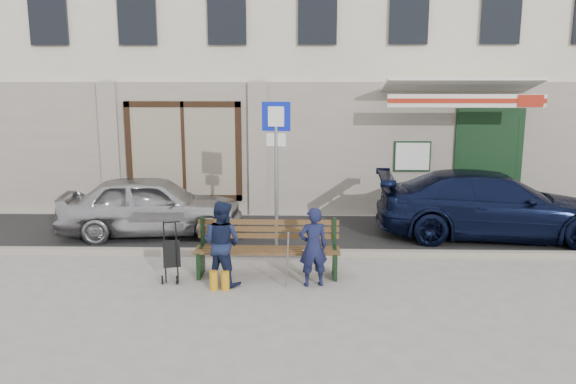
{
  "coord_description": "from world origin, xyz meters",
  "views": [
    {
      "loc": [
        -0.31,
        -8.55,
        3.18
      ],
      "look_at": [
        -0.59,
        1.6,
        1.2
      ],
      "focal_mm": 35.0,
      "sensor_mm": 36.0,
      "label": 1
    }
  ],
  "objects_px": {
    "car_silver": "(152,205)",
    "man": "(313,247)",
    "woman": "(222,243)",
    "stroller": "(171,255)",
    "parking_sign": "(276,153)",
    "bench": "(265,249)",
    "car_navy": "(492,205)"
  },
  "relations": [
    {
      "from": "man",
      "to": "stroller",
      "type": "xyz_separation_m",
      "value": [
        -2.3,
        0.18,
        -0.21
      ]
    },
    {
      "from": "stroller",
      "to": "car_navy",
      "type": "bearing_deg",
      "value": 9.32
    },
    {
      "from": "car_silver",
      "to": "bench",
      "type": "relative_size",
      "value": 1.57
    },
    {
      "from": "bench",
      "to": "woman",
      "type": "relative_size",
      "value": 1.77
    },
    {
      "from": "car_silver",
      "to": "stroller",
      "type": "bearing_deg",
      "value": -165.55
    },
    {
      "from": "car_silver",
      "to": "stroller",
      "type": "xyz_separation_m",
      "value": [
        1.05,
        -2.76,
        -0.22
      ]
    },
    {
      "from": "man",
      "to": "car_silver",
      "type": "bearing_deg",
      "value": -54.91
    },
    {
      "from": "car_silver",
      "to": "woman",
      "type": "distance_m",
      "value": 3.47
    },
    {
      "from": "car_navy",
      "to": "stroller",
      "type": "bearing_deg",
      "value": 118.77
    },
    {
      "from": "bench",
      "to": "woman",
      "type": "height_order",
      "value": "woman"
    },
    {
      "from": "parking_sign",
      "to": "stroller",
      "type": "bearing_deg",
      "value": -126.95
    },
    {
      "from": "parking_sign",
      "to": "man",
      "type": "distance_m",
      "value": 2.22
    },
    {
      "from": "parking_sign",
      "to": "car_navy",
      "type": "bearing_deg",
      "value": 26.79
    },
    {
      "from": "car_silver",
      "to": "bench",
      "type": "xyz_separation_m",
      "value": [
        2.55,
        -2.5,
        -0.19
      ]
    },
    {
      "from": "parking_sign",
      "to": "woman",
      "type": "height_order",
      "value": "parking_sign"
    },
    {
      "from": "car_navy",
      "to": "stroller",
      "type": "distance_m",
      "value": 6.68
    },
    {
      "from": "parking_sign",
      "to": "bench",
      "type": "relative_size",
      "value": 1.19
    },
    {
      "from": "stroller",
      "to": "woman",
      "type": "bearing_deg",
      "value": -24.9
    },
    {
      "from": "parking_sign",
      "to": "man",
      "type": "xyz_separation_m",
      "value": [
        0.66,
        -1.69,
        -1.29
      ]
    },
    {
      "from": "parking_sign",
      "to": "bench",
      "type": "xyz_separation_m",
      "value": [
        -0.14,
        -1.25,
        -1.47
      ]
    },
    {
      "from": "man",
      "to": "stroller",
      "type": "distance_m",
      "value": 2.32
    },
    {
      "from": "parking_sign",
      "to": "bench",
      "type": "height_order",
      "value": "parking_sign"
    },
    {
      "from": "car_silver",
      "to": "parking_sign",
      "type": "bearing_deg",
      "value": -121.39
    },
    {
      "from": "car_silver",
      "to": "car_navy",
      "type": "relative_size",
      "value": 0.8
    },
    {
      "from": "car_navy",
      "to": "bench",
      "type": "relative_size",
      "value": 1.98
    },
    {
      "from": "man",
      "to": "stroller",
      "type": "relative_size",
      "value": 1.33
    },
    {
      "from": "car_silver",
      "to": "man",
      "type": "xyz_separation_m",
      "value": [
        3.35,
        -2.94,
        -0.01
      ]
    },
    {
      "from": "bench",
      "to": "stroller",
      "type": "xyz_separation_m",
      "value": [
        -1.5,
        -0.25,
        -0.03
      ]
    },
    {
      "from": "stroller",
      "to": "car_silver",
      "type": "bearing_deg",
      "value": 95.45
    },
    {
      "from": "parking_sign",
      "to": "bench",
      "type": "distance_m",
      "value": 1.93
    },
    {
      "from": "car_silver",
      "to": "parking_sign",
      "type": "relative_size",
      "value": 1.33
    },
    {
      "from": "car_silver",
      "to": "stroller",
      "type": "height_order",
      "value": "car_silver"
    }
  ]
}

